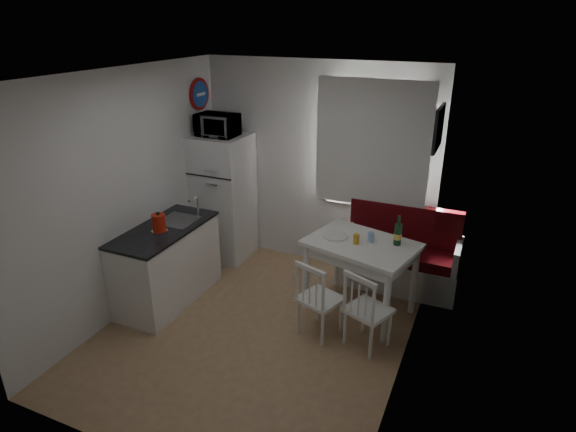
# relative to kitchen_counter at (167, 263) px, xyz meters

# --- Properties ---
(floor) EXTENTS (3.00, 3.50, 0.02)m
(floor) POSITION_rel_kitchen_counter_xyz_m (1.20, -0.16, -0.46)
(floor) COLOR #9D7753
(floor) RESTS_ON ground
(ceiling) EXTENTS (3.00, 3.50, 0.02)m
(ceiling) POSITION_rel_kitchen_counter_xyz_m (1.20, -0.16, 2.14)
(ceiling) COLOR white
(ceiling) RESTS_ON wall_back
(wall_back) EXTENTS (3.00, 0.02, 2.60)m
(wall_back) POSITION_rel_kitchen_counter_xyz_m (1.20, 1.59, 0.84)
(wall_back) COLOR white
(wall_back) RESTS_ON floor
(wall_front) EXTENTS (3.00, 0.02, 2.60)m
(wall_front) POSITION_rel_kitchen_counter_xyz_m (1.20, -1.91, 0.84)
(wall_front) COLOR white
(wall_front) RESTS_ON floor
(wall_left) EXTENTS (0.02, 3.50, 2.60)m
(wall_left) POSITION_rel_kitchen_counter_xyz_m (-0.30, -0.16, 0.84)
(wall_left) COLOR white
(wall_left) RESTS_ON floor
(wall_right) EXTENTS (0.02, 3.50, 2.60)m
(wall_right) POSITION_rel_kitchen_counter_xyz_m (2.70, -0.16, 0.84)
(wall_right) COLOR white
(wall_right) RESTS_ON floor
(window) EXTENTS (1.22, 0.06, 1.47)m
(window) POSITION_rel_kitchen_counter_xyz_m (1.90, 1.56, 1.17)
(window) COLOR white
(window) RESTS_ON wall_back
(curtain) EXTENTS (1.35, 0.02, 1.50)m
(curtain) POSITION_rel_kitchen_counter_xyz_m (1.90, 1.49, 1.22)
(curtain) COLOR white
(curtain) RESTS_ON wall_back
(kitchen_counter) EXTENTS (0.62, 1.32, 1.16)m
(kitchen_counter) POSITION_rel_kitchen_counter_xyz_m (0.00, 0.00, 0.00)
(kitchen_counter) COLOR white
(kitchen_counter) RESTS_ON floor
(wall_sign) EXTENTS (0.03, 0.40, 0.40)m
(wall_sign) POSITION_rel_kitchen_counter_xyz_m (-0.27, 1.29, 1.69)
(wall_sign) COLOR #1A4A9D
(wall_sign) RESTS_ON wall_left
(picture_frame) EXTENTS (0.04, 0.52, 0.42)m
(picture_frame) POSITION_rel_kitchen_counter_xyz_m (2.67, 0.94, 1.59)
(picture_frame) COLOR black
(picture_frame) RESTS_ON wall_right
(bench) EXTENTS (1.39, 0.53, 0.99)m
(bench) POSITION_rel_kitchen_counter_xyz_m (2.36, 1.36, -0.13)
(bench) COLOR white
(bench) RESTS_ON floor
(dining_table) EXTENTS (1.27, 1.03, 0.84)m
(dining_table) POSITION_rel_kitchen_counter_xyz_m (2.07, 0.65, 0.29)
(dining_table) COLOR white
(dining_table) RESTS_ON floor
(chair_left) EXTENTS (0.50, 0.49, 0.45)m
(chair_left) POSITION_rel_kitchen_counter_xyz_m (1.82, -0.01, 0.06)
(chair_left) COLOR white
(chair_left) RESTS_ON floor
(chair_right) EXTENTS (0.51, 0.51, 0.45)m
(chair_right) POSITION_rel_kitchen_counter_xyz_m (2.32, -0.01, 0.06)
(chair_right) COLOR white
(chair_right) RESTS_ON floor
(fridge) EXTENTS (0.67, 0.67, 1.67)m
(fridge) POSITION_rel_kitchen_counter_xyz_m (0.02, 1.24, 0.38)
(fridge) COLOR white
(fridge) RESTS_ON floor
(microwave) EXTENTS (0.50, 0.34, 0.28)m
(microwave) POSITION_rel_kitchen_counter_xyz_m (0.02, 1.19, 1.35)
(microwave) COLOR white
(microwave) RESTS_ON fridge
(kettle) EXTENTS (0.17, 0.17, 0.23)m
(kettle) POSITION_rel_kitchen_counter_xyz_m (0.05, -0.12, 0.56)
(kettle) COLOR red
(kettle) RESTS_ON kitchen_counter
(wine_bottle) EXTENTS (0.08, 0.08, 0.32)m
(wine_bottle) POSITION_rel_kitchen_counter_xyz_m (2.42, 0.75, 0.54)
(wine_bottle) COLOR #154123
(wine_bottle) RESTS_ON dining_table
(drinking_glass_orange) EXTENTS (0.06, 0.06, 0.11)m
(drinking_glass_orange) POSITION_rel_kitchen_counter_xyz_m (2.02, 0.60, 0.43)
(drinking_glass_orange) COLOR gold
(drinking_glass_orange) RESTS_ON dining_table
(drinking_glass_blue) EXTENTS (0.06, 0.06, 0.11)m
(drinking_glass_blue) POSITION_rel_kitchen_counter_xyz_m (2.15, 0.70, 0.43)
(drinking_glass_blue) COLOR #88B0E8
(drinking_glass_blue) RESTS_ON dining_table
(plate) EXTENTS (0.26, 0.26, 0.02)m
(plate) POSITION_rel_kitchen_counter_xyz_m (1.77, 0.67, 0.39)
(plate) COLOR white
(plate) RESTS_ON dining_table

